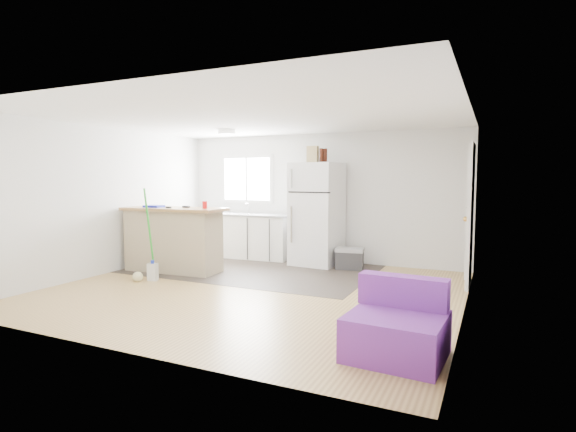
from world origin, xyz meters
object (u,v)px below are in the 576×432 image
(kitchen_cabinets, at_px, (244,235))
(cooler, at_px, (350,258))
(bottle_right, at_px, (325,156))
(cleaner_jug, at_px, (153,272))
(peninsula, at_px, (173,239))
(blue_tray, at_px, (154,206))
(purple_seat, at_px, (397,328))
(bottle_left, at_px, (321,156))
(refrigerator, at_px, (317,214))
(red_cup, at_px, (205,205))
(mop, at_px, (141,266))
(cardboard_box, at_px, (313,154))

(kitchen_cabinets, height_order, cooler, kitchen_cabinets)
(kitchen_cabinets, xyz_separation_m, bottle_right, (1.73, -0.09, 1.52))
(cleaner_jug, relative_size, bottle_right, 1.26)
(peninsula, relative_size, blue_tray, 5.94)
(purple_seat, xyz_separation_m, bottle_left, (-2.08, 3.59, 1.72))
(refrigerator, height_order, bottle_right, bottle_right)
(refrigerator, xyz_separation_m, red_cup, (-1.34, -1.55, 0.22))
(purple_seat, bearing_deg, blue_tray, 159.93)
(purple_seat, relative_size, blue_tray, 2.87)
(bottle_left, bearing_deg, mop, -131.45)
(kitchen_cabinets, xyz_separation_m, cleaner_jug, (-0.24, -2.36, -0.31))
(cooler, xyz_separation_m, blue_tray, (-2.97, -1.49, 0.91))
(cooler, height_order, bottle_left, bottle_left)
(cleaner_jug, bearing_deg, mop, -155.77)
(kitchen_cabinets, relative_size, refrigerator, 1.07)
(purple_seat, relative_size, mop, 0.60)
(kitchen_cabinets, distance_m, red_cup, 1.80)
(refrigerator, xyz_separation_m, cooler, (0.67, -0.15, -0.74))
(mop, distance_m, bottle_left, 3.55)
(kitchen_cabinets, bearing_deg, refrigerator, -6.55)
(cooler, xyz_separation_m, purple_seat, (1.50, -3.48, 0.06))
(bottle_left, distance_m, bottle_right, 0.08)
(mop, height_order, blue_tray, mop)
(blue_tray, bearing_deg, cardboard_box, 36.14)
(blue_tray, xyz_separation_m, cardboard_box, (2.23, 1.63, 0.90))
(kitchen_cabinets, bearing_deg, cooler, -9.34)
(cooler, xyz_separation_m, cardboard_box, (-0.75, 0.13, 1.81))
(kitchen_cabinets, xyz_separation_m, cooler, (2.25, -0.25, -0.26))
(refrigerator, height_order, cardboard_box, cardboard_box)
(kitchen_cabinets, height_order, bottle_left, bottle_left)
(refrigerator, distance_m, bottle_left, 1.05)
(peninsula, bearing_deg, bottle_right, 33.77)
(refrigerator, relative_size, cardboard_box, 6.14)
(red_cup, height_order, bottle_right, bottle_right)
(peninsula, distance_m, bottle_right, 3.00)
(purple_seat, xyz_separation_m, cleaner_jug, (-3.99, 1.37, -0.11))
(cooler, xyz_separation_m, cleaner_jug, (-2.48, -2.12, -0.05))
(cardboard_box, relative_size, bottle_left, 1.20)
(refrigerator, xyz_separation_m, cleaner_jug, (-1.81, -2.27, -0.78))
(blue_tray, relative_size, cardboard_box, 1.00)
(refrigerator, distance_m, cleaner_jug, 3.01)
(kitchen_cabinets, xyz_separation_m, purple_seat, (3.75, -3.73, -0.20))
(cardboard_box, height_order, bottle_left, cardboard_box)
(refrigerator, distance_m, mop, 3.15)
(blue_tray, bearing_deg, cleaner_jug, -51.59)
(blue_tray, distance_m, bottle_left, 3.01)
(bottle_left, bearing_deg, cardboard_box, 171.21)
(peninsula, distance_m, blue_tray, 0.65)
(bottle_right, bearing_deg, blue_tray, -146.10)
(cooler, xyz_separation_m, red_cup, (-2.01, -1.40, 0.95))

